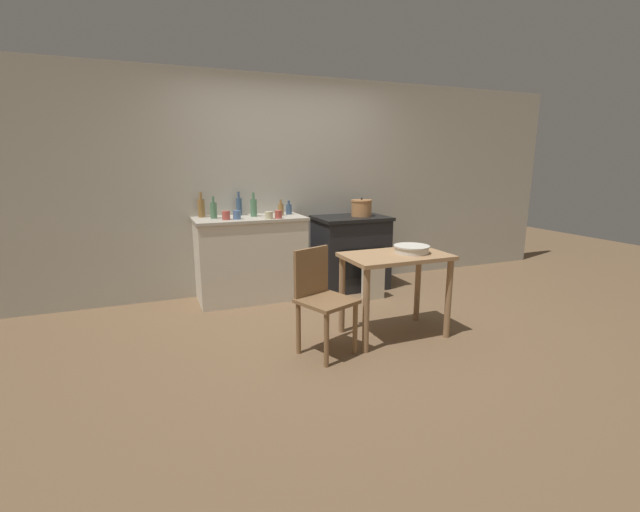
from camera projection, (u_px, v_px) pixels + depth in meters
ground_plane at (339, 330)px, 4.06m from camera, size 14.00×14.00×0.00m
wall_back at (286, 185)px, 5.22m from camera, size 8.00×0.07×2.55m
counter_cabinet at (251, 258)px, 4.90m from camera, size 1.23×0.62×0.95m
stove at (350, 252)px, 5.36m from camera, size 0.88×0.65×0.90m
work_table at (395, 270)px, 3.82m from camera, size 0.93×0.57×0.76m
chair at (321, 297)px, 3.51m from camera, size 0.52×0.52×0.87m
flour_sack at (373, 281)px, 4.97m from camera, size 0.22×0.16×0.40m
stock_pot at (361, 208)px, 5.26m from camera, size 0.26×0.26×0.23m
mixing_bowl_large at (412, 249)px, 3.84m from camera, size 0.32×0.32×0.07m
bottle_far_left at (289, 209)px, 5.04m from camera, size 0.07×0.07×0.16m
bottle_left at (239, 206)px, 4.95m from camera, size 0.07×0.07×0.27m
bottle_mid_left at (281, 209)px, 4.94m from camera, size 0.06×0.06×0.19m
bottle_center_left at (201, 208)px, 4.78m from camera, size 0.08×0.08×0.28m
bottle_center at (254, 207)px, 4.84m from camera, size 0.08×0.08×0.27m
bottle_center_right at (214, 210)px, 4.67m from camera, size 0.07×0.07×0.24m
cup_mid_right at (237, 215)px, 4.62m from camera, size 0.08×0.08×0.09m
cup_right at (226, 215)px, 4.58m from camera, size 0.08×0.08×0.09m
cup_far_right at (278, 214)px, 4.69m from camera, size 0.08×0.08×0.09m
cup_end_right at (269, 215)px, 4.65m from camera, size 0.09×0.09×0.08m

